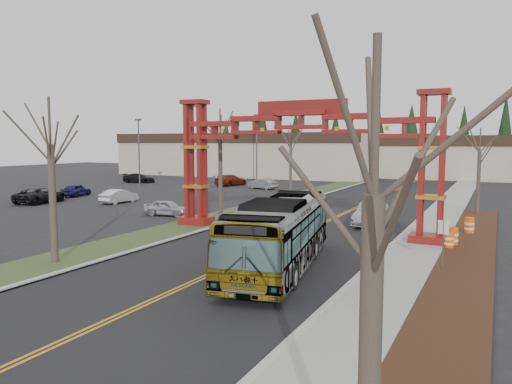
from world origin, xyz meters
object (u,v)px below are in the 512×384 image
Objects in this scene: bare_tree_median_mid at (220,138)px; barrel_mid at (453,237)px; bare_tree_right_near at (374,197)px; light_pole_far at (257,143)px; gateway_arch at (301,142)px; barrel_south at (449,241)px; retail_building_west at (254,154)px; transit_bus at (280,234)px; parked_car_near_c at (41,195)px; light_pole_near at (198,144)px; parked_car_far_b at (232,179)px; bare_tree_median_far at (291,143)px; parked_car_mid_b at (76,190)px; parked_car_far_c at (139,178)px; street_sign at (443,235)px; silver_sedan at (371,215)px; parked_car_far_a at (263,184)px; barrel_north at (469,226)px; retail_building_east at (490,157)px; parked_car_mid_a at (231,180)px; light_pole_mid at (139,147)px; parked_car_near_a at (167,208)px; bare_tree_right_far at (480,152)px; parked_car_near_b at (119,196)px; bare_tree_median_near at (50,145)px.

barrel_mid is (17.26, -3.43, -5.75)m from bare_tree_median_mid.
bare_tree_right_near is 67.88m from light_pole_far.
barrel_south is at bearing -5.10° from gateway_arch.
barrel_south is 0.91m from barrel_mid.
transit_bus is at bearing -62.74° from retail_building_west.
retail_building_west reaches higher than transit_bus.
parked_car_near_c is 0.55× the size of light_pole_near.
parked_car_far_b is 23.15m from bare_tree_median_far.
transit_bus reaches higher than parked_car_mid_b.
street_sign is at bearing -142.94° from parked_car_far_c.
silver_sedan is at bearing 102.90° from bare_tree_right_near.
parked_car_near_c is 38.39m from barrel_south.
parked_car_far_a reaches higher than barrel_north.
barrel_mid is (0.12, 0.90, 0.07)m from barrel_south.
retail_building_east reaches higher than barrel_south.
bare_tree_median_mid is at bearing -66.44° from retail_building_west.
barrel_north is at bearing -21.75° from light_pole_near.
bare_tree_median_far is (-11.43, 12.87, 5.04)m from silver_sedan.
parked_car_mid_a reaches higher than parked_car_far_b.
street_sign is at bearing 157.68° from parked_car_near_c.
retail_building_east is 9.38× the size of parked_car_mid_b.
parked_car_mid_a is at bearing 105.20° from light_pole_near.
light_pole_mid is 46.42m from barrel_north.
gateway_arch is 62.80m from retail_building_east.
light_pole_mid reaches higher than barrel_north.
retail_building_east is 34.59× the size of barrel_mid.
barrel_north is (25.46, -22.67, -0.12)m from parked_car_far_a.
silver_sedan is at bearing -90.96° from parked_car_near_a.
gateway_arch is 0.40× the size of retail_building_west.
retail_building_east is 7.77× the size of silver_sedan.
parked_car_far_c is 0.66× the size of bare_tree_right_far.
street_sign is (17.28, -9.37, -4.62)m from bare_tree_median_mid.
silver_sedan is 12.78m from bare_tree_median_mid.
street_sign is at bearing -38.36° from light_pole_near.
parked_car_near_a is 22.55m from barrel_north.
parked_car_near_c is (-6.96, -3.33, 0.08)m from parked_car_near_b.
parked_car_far_a is at bearing -2.43° from parked_car_near_a.
street_sign is (30.96, -35.79, 0.93)m from parked_car_mid_a.
bare_tree_median_near reaches higher than parked_car_near_b.
light_pole_far reaches higher than parked_car_far_c.
light_pole_far is 9.16× the size of barrel_mid.
light_pole_mid is at bearing 140.46° from bare_tree_median_mid.
parked_car_mid_a reaches higher than barrel_north.
barrel_south is (41.35, -24.31, -4.77)m from light_pole_mid.
parked_car_near_c is 19.90m from light_pole_mid.
parked_car_near_b is at bearing 135.18° from transit_bus.
retail_building_west is 47.83× the size of barrel_south.
silver_sedan is 34.23m from parked_car_mid_b.
barrel_south is (31.07, -8.53, -0.20)m from parked_car_near_b.
bare_tree_median_far reaches higher than barrel_north.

